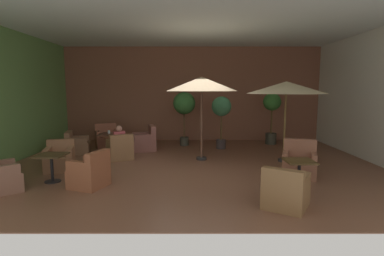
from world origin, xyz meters
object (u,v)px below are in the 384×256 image
(armchair_mid_center_north, at_px, (89,173))
(potted_tree_mid_left, at_px, (221,110))
(potted_tree_left_corner, at_px, (271,109))
(armchair_front_left_north, at_px, (76,146))
(armchair_front_left_east, at_px, (119,150))
(patio_umbrella_center_beige, at_px, (286,88))
(armchair_front_left_south, at_px, (144,142))
(cafe_table_mid_center, at_px, (51,161))
(armchair_front_left_west, at_px, (106,138))
(armchair_mid_center_east, at_px, (59,159))
(patron_blue_shirt, at_px, (119,137))
(armchair_front_right_east, at_px, (285,192))
(patio_umbrella_tall_red, at_px, (201,84))
(iced_drink_cup, at_px, (108,132))
(armchair_front_right_north, at_px, (299,163))
(potted_tree_mid_right, at_px, (184,105))
(cafe_table_front_left, at_px, (111,137))
(cafe_table_front_right, at_px, (299,169))

(armchair_mid_center_north, relative_size, potted_tree_mid_left, 0.46)
(potted_tree_left_corner, bearing_deg, armchair_front_left_north, -165.07)
(potted_tree_left_corner, bearing_deg, potted_tree_mid_left, -156.19)
(armchair_front_left_east, bearing_deg, patio_umbrella_center_beige, -3.16)
(armchair_front_left_south, relative_size, cafe_table_mid_center, 1.48)
(armchair_front_left_west, bearing_deg, armchair_mid_center_east, -95.60)
(armchair_mid_center_east, relative_size, patron_blue_shirt, 1.45)
(armchair_front_left_west, bearing_deg, armchair_front_right_east, -49.72)
(armchair_front_left_west, distance_m, patio_umbrella_tall_red, 4.63)
(patio_umbrella_center_beige, relative_size, iced_drink_cup, 22.08)
(armchair_front_right_north, distance_m, cafe_table_mid_center, 6.07)
(potted_tree_mid_right, distance_m, iced_drink_cup, 3.02)
(armchair_front_right_north, xyz_separation_m, cafe_table_mid_center, (-6.05, -0.49, 0.17))
(cafe_table_front_left, relative_size, armchair_front_left_north, 0.90)
(armchair_mid_center_north, bearing_deg, armchair_front_left_south, 81.56)
(armchair_front_left_east, xyz_separation_m, armchair_mid_center_east, (-1.33, -1.26, -0.00))
(iced_drink_cup, bearing_deg, patron_blue_shirt, -59.29)
(armchair_front_left_south, distance_m, patio_umbrella_center_beige, 5.15)
(cafe_table_front_left, relative_size, potted_tree_mid_left, 0.41)
(armchair_front_left_east, height_order, armchair_front_left_south, armchair_front_left_south)
(armchair_front_left_south, relative_size, potted_tree_mid_left, 0.51)
(cafe_table_front_right, xyz_separation_m, armchair_mid_center_north, (-4.63, 0.20, -0.16))
(armchair_front_right_north, height_order, iced_drink_cup, armchair_front_right_north)
(cafe_table_mid_center, height_order, potted_tree_mid_right, potted_tree_mid_right)
(armchair_front_left_east, height_order, patio_umbrella_center_beige, patio_umbrella_center_beige)
(armchair_front_left_south, distance_m, potted_tree_mid_right, 2.12)
(armchair_front_left_south, relative_size, armchair_front_right_east, 0.92)
(patio_umbrella_center_beige, height_order, iced_drink_cup, patio_umbrella_center_beige)
(armchair_front_left_east, bearing_deg, patron_blue_shirt, 117.62)
(armchair_mid_center_east, distance_m, potted_tree_mid_right, 5.05)
(armchair_front_left_east, distance_m, patron_blue_shirt, 0.40)
(iced_drink_cup, bearing_deg, armchair_front_left_north, -162.72)
(cafe_table_front_left, height_order, armchair_front_left_east, armchair_front_left_east)
(armchair_front_right_east, relative_size, cafe_table_mid_center, 1.60)
(armchair_front_left_south, relative_size, patio_umbrella_tall_red, 0.38)
(cafe_table_front_left, height_order, armchair_front_right_east, armchair_front_right_east)
(cafe_table_front_left, bearing_deg, armchair_mid_center_north, -82.18)
(potted_tree_mid_left, relative_size, iced_drink_cup, 17.62)
(cafe_table_mid_center, height_order, potted_tree_left_corner, potted_tree_left_corner)
(potted_tree_left_corner, relative_size, iced_drink_cup, 18.64)
(armchair_front_right_north, relative_size, potted_tree_left_corner, 0.49)
(armchair_front_left_north, bearing_deg, iced_drink_cup, 17.28)
(cafe_table_front_left, distance_m, potted_tree_left_corner, 6.27)
(armchair_front_right_east, height_order, cafe_table_mid_center, armchair_front_right_east)
(patio_umbrella_tall_red, xyz_separation_m, potted_tree_mid_left, (0.78, 1.76, -0.92))
(armchair_front_left_east, height_order, potted_tree_left_corner, potted_tree_left_corner)
(armchair_front_left_north, distance_m, armchair_mid_center_east, 2.02)
(cafe_table_front_left, height_order, patron_blue_shirt, patron_blue_shirt)
(patron_blue_shirt, bearing_deg, armchair_front_right_east, -43.95)
(armchair_front_left_west, height_order, armchair_front_right_north, armchair_front_right_north)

